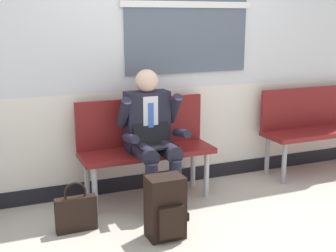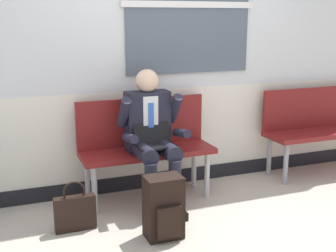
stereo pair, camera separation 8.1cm
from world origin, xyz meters
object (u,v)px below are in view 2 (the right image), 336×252
backpack (164,208)px  handbag (75,212)px  bench_empty (319,123)px  person_seated (152,135)px  bench_with_person (145,141)px

backpack → handbag: 0.74m
backpack → handbag: (-0.62, 0.38, -0.09)m
bench_empty → person_seated: size_ratio=1.07×
person_seated → handbag: person_seated is taller
bench_with_person → bench_empty: size_ratio=0.95×
bench_empty → person_seated: 2.04m
bench_with_person → handbag: 0.98m
bench_empty → backpack: bearing=-158.4°
bench_with_person → person_seated: (0.00, -0.20, 0.11)m
person_seated → handbag: (-0.76, -0.27, -0.51)m
bench_empty → handbag: 2.86m
bench_with_person → person_seated: size_ratio=1.01×
bench_with_person → handbag: bearing=-147.9°
bench_empty → backpack: size_ratio=2.63×
bench_with_person → person_seated: 0.23m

